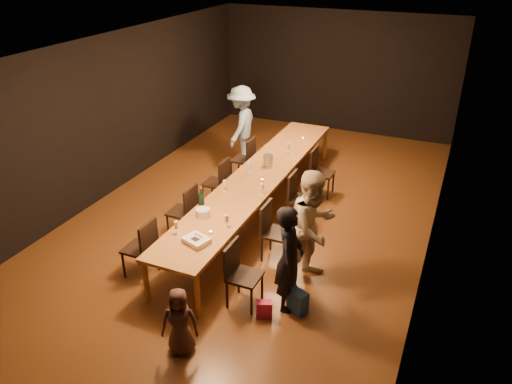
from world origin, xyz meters
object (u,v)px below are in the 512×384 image
at_px(chair_left_3, 243,159).
at_px(plate_stack, 203,213).
at_px(man_blue, 242,125).
at_px(woman_tan, 313,228).
at_px(chair_left_1, 182,211).
at_px(birthday_cake, 196,240).
at_px(chair_right_3, 322,173).
at_px(table, 258,179).
at_px(chair_right_2, 302,199).
at_px(woman_birthday, 289,258).
at_px(child, 180,322).
at_px(chair_right_1, 277,233).
at_px(chair_left_0, 139,248).
at_px(chair_left_2, 216,182).
at_px(ice_bucket, 268,160).
at_px(chair_right_0, 245,276).
at_px(champagne_bottle, 201,197).

xyz_separation_m(chair_left_3, plate_stack, (0.66, -2.84, 0.35)).
bearing_deg(man_blue, woman_tan, 32.08).
xyz_separation_m(woman_tan, plate_stack, (-1.68, -0.16, -0.05)).
relative_size(chair_left_1, birthday_cake, 2.28).
xyz_separation_m(chair_right_3, chair_left_3, (-1.70, 0.00, 0.00)).
bearing_deg(chair_left_1, table, -35.31).
bearing_deg(woman_tan, chair_right_2, 48.00).
distance_m(woman_birthday, birthday_cake, 1.32).
height_order(table, woman_birthday, woman_birthday).
distance_m(chair_left_1, child, 2.69).
relative_size(table, woman_birthday, 3.93).
bearing_deg(plate_stack, birthday_cake, -67.89).
relative_size(table, chair_right_2, 6.45).
height_order(table, chair_right_1, chair_right_1).
bearing_deg(chair_left_0, chair_left_2, 0.00).
height_order(chair_right_1, chair_right_3, same).
distance_m(chair_left_0, man_blue, 4.47).
bearing_deg(chair_right_2, chair_right_1, -0.00).
xyz_separation_m(chair_left_0, ice_bucket, (0.84, 2.91, 0.39)).
height_order(birthday_cake, ice_bucket, ice_bucket).
distance_m(chair_right_0, woman_birthday, 0.66).
distance_m(chair_right_2, ice_bucket, 1.07).
distance_m(plate_stack, champagne_bottle, 0.30).
bearing_deg(champagne_bottle, chair_left_2, 109.84).
bearing_deg(chair_right_3, chair_left_1, -35.31).
relative_size(chair_right_0, ice_bucket, 4.61).
height_order(chair_left_2, man_blue, man_blue).
distance_m(chair_right_2, child, 3.53).
bearing_deg(table, chair_left_2, 180.00).
relative_size(chair_right_3, man_blue, 0.54).
height_order(chair_left_1, birthday_cake, chair_left_1).
xyz_separation_m(table, champagne_bottle, (-0.34, -1.41, 0.24)).
bearing_deg(birthday_cake, chair_left_1, 148.28).
bearing_deg(chair_right_3, man_blue, -111.62).
height_order(table, plate_stack, plate_stack).
height_order(chair_right_1, woman_birthday, woman_birthday).
distance_m(chair_left_1, birthday_cake, 1.50).
bearing_deg(woman_tan, champagne_bottle, 112.43).
distance_m(chair_left_1, champagne_bottle, 0.73).
xyz_separation_m(plate_stack, ice_bucket, (0.18, 2.15, 0.04)).
distance_m(woman_birthday, champagne_bottle, 1.92).
height_order(chair_left_2, champagne_bottle, champagne_bottle).
bearing_deg(chair_right_0, chair_right_2, 180.00).
height_order(chair_right_1, woman_tan, woman_tan).
distance_m(chair_left_3, ice_bucket, 1.16).
distance_m(chair_right_3, man_blue, 2.31).
xyz_separation_m(chair_left_0, birthday_cake, (0.94, 0.07, 0.32)).
bearing_deg(ice_bucket, champagne_bottle, -99.83).
relative_size(chair_right_3, chair_left_2, 1.00).
bearing_deg(plate_stack, chair_left_1, 146.36).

